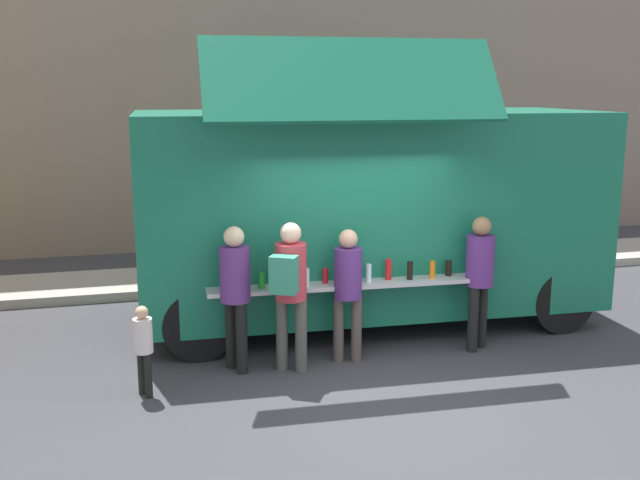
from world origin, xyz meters
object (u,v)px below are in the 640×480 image
Objects in this scene: trash_bin at (546,240)px; customer_mid_with_backpack at (290,282)px; food_truck_main at (369,209)px; customer_front_ordering at (348,284)px; customer_rear_waiting at (235,286)px; customer_extra_browsing at (480,271)px; child_near_queue at (143,343)px.

customer_mid_with_backpack reaches higher than trash_bin.
food_truck_main is 3.87× the size of customer_front_ordering.
customer_mid_with_backpack is at bearing -42.83° from customer_rear_waiting.
food_truck_main is at bearing -13.52° from customer_mid_with_backpack.
food_truck_main reaches higher than customer_extra_browsing.
trash_bin is 0.56× the size of customer_rear_waiting.
customer_extra_browsing is at bearing -57.87° from customer_mid_with_backpack.
child_near_queue is (-3.17, -1.92, -1.02)m from food_truck_main.
customer_front_ordering is 1.62× the size of child_near_queue.
customer_front_ordering reaches higher than trash_bin.
customer_extra_browsing is at bearing -25.65° from customer_rear_waiting.
customer_front_ordering is 1.36m from customer_rear_waiting.
food_truck_main is 3.84m from child_near_queue.
trash_bin is 6.34m from customer_front_ordering.
customer_rear_waiting reaches higher than customer_front_ordering.
trash_bin is 0.59× the size of customer_front_ordering.
customer_rear_waiting is 3.09m from customer_extra_browsing.
child_near_queue is at bearing 61.17° from customer_extra_browsing.
food_truck_main is 2.27m from customer_mid_with_backpack.
customer_extra_browsing is at bearing -25.62° from child_near_queue.
customer_mid_with_backpack is at bearing -129.95° from food_truck_main.
food_truck_main reaches higher than trash_bin.
customer_extra_browsing is (0.99, -1.49, -0.60)m from food_truck_main.
food_truck_main is 3.57× the size of customer_mid_with_backpack.
food_truck_main is 5.02m from trash_bin.
food_truck_main reaches higher than customer_front_ordering.
child_near_queue is (-7.47, -4.24, 0.13)m from trash_bin.
customer_extra_browsing reaches higher than customer_front_ordering.
child_near_queue is at bearing -146.44° from food_truck_main.
trash_bin is at bearing 30.82° from food_truck_main.
food_truck_main is 3.70× the size of customer_extra_browsing.
customer_rear_waiting is at bearing 100.57° from customer_mid_with_backpack.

